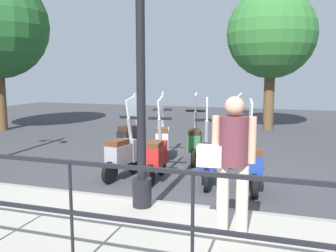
% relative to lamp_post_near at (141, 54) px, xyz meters
% --- Properties ---
extents(ground_plane, '(28.00, 28.00, 0.00)m').
position_rel_lamp_post_near_xyz_m(ground_plane, '(2.40, -0.03, -2.24)').
color(ground_plane, '#38383D').
extents(promenade_walkway, '(2.20, 20.00, 0.15)m').
position_rel_lamp_post_near_xyz_m(promenade_walkway, '(-0.75, -0.03, -2.16)').
color(promenade_walkway, '#A39E93').
rests_on(promenade_walkway, ground_plane).
extents(fence_railing, '(0.04, 16.03, 1.07)m').
position_rel_lamp_post_near_xyz_m(fence_railing, '(-1.80, -0.03, -1.35)').
color(fence_railing, black).
rests_on(fence_railing, promenade_walkway).
extents(lamp_post_near, '(0.26, 0.90, 4.67)m').
position_rel_lamp_post_near_xyz_m(lamp_post_near, '(0.00, 0.00, 0.00)').
color(lamp_post_near, black).
rests_on(lamp_post_near, promenade_walkway).
extents(pedestrian_with_bag, '(0.34, 0.64, 1.59)m').
position_rel_lamp_post_near_xyz_m(pedestrian_with_bag, '(-0.52, -1.30, -1.16)').
color(pedestrian_with_bag, beige).
rests_on(pedestrian_with_bag, promenade_walkway).
extents(tree_distant, '(3.03, 3.03, 4.80)m').
position_rel_lamp_post_near_xyz_m(tree_distant, '(8.82, -1.21, 1.03)').
color(tree_distant, brown).
rests_on(tree_distant, ground_plane).
extents(scooter_near_0, '(1.22, 0.49, 1.54)m').
position_rel_lamp_post_near_xyz_m(scooter_near_0, '(1.66, -1.33, -1.75)').
color(scooter_near_0, black).
rests_on(scooter_near_0, ground_plane).
extents(scooter_near_1, '(1.22, 0.50, 1.54)m').
position_rel_lamp_post_near_xyz_m(scooter_near_1, '(1.76, -0.52, -1.75)').
color(scooter_near_1, black).
rests_on(scooter_near_1, ground_plane).
extents(scooter_near_2, '(1.23, 0.44, 1.54)m').
position_rel_lamp_post_near_xyz_m(scooter_near_2, '(1.71, 0.41, -1.75)').
color(scooter_near_2, black).
rests_on(scooter_near_2, ground_plane).
extents(scooter_near_3, '(1.23, 0.47, 1.54)m').
position_rel_lamp_post_near_xyz_m(scooter_near_3, '(1.67, 1.07, -1.75)').
color(scooter_near_3, black).
rests_on(scooter_near_3, ground_plane).
extents(scooter_far_0, '(1.23, 0.44, 1.54)m').
position_rel_lamp_post_near_xyz_m(scooter_far_0, '(3.43, -0.80, -1.75)').
color(scooter_far_0, black).
rests_on(scooter_far_0, ground_plane).
extents(scooter_far_1, '(1.22, 0.48, 1.54)m').
position_rel_lamp_post_near_xyz_m(scooter_far_1, '(3.29, 0.07, -1.75)').
color(scooter_far_1, black).
rests_on(scooter_far_1, ground_plane).
extents(scooter_far_2, '(1.20, 0.55, 1.54)m').
position_rel_lamp_post_near_xyz_m(scooter_far_2, '(3.33, 0.84, -1.75)').
color(scooter_far_2, black).
rests_on(scooter_far_2, ground_plane).
extents(scooter_far_3, '(1.23, 0.46, 1.54)m').
position_rel_lamp_post_near_xyz_m(scooter_far_3, '(3.37, 1.65, -1.75)').
color(scooter_far_3, black).
rests_on(scooter_far_3, ground_plane).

